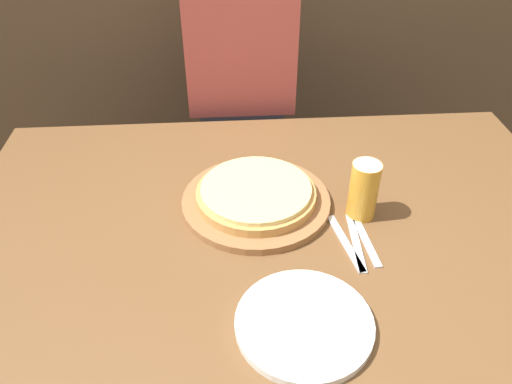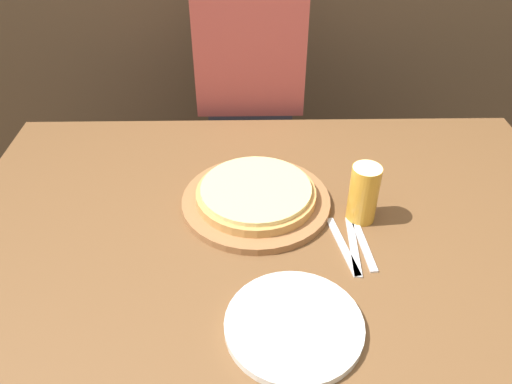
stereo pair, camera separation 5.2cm
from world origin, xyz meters
name	(u,v)px [view 1 (the left image)]	position (x,y,z in m)	size (l,w,h in m)	color
ground_plane	(270,383)	(0.00, 0.00, 0.00)	(12.00, 12.00, 0.00)	#473828
dining_table	(272,314)	(0.00, 0.00, 0.36)	(1.58, 1.03, 0.71)	brown
pizza_on_board	(256,197)	(-0.04, 0.07, 0.74)	(0.38, 0.38, 0.06)	#99663D
beer_glass	(364,188)	(0.22, 0.01, 0.80)	(0.07, 0.07, 0.15)	gold
dinner_plate	(304,323)	(0.02, -0.32, 0.72)	(0.27, 0.27, 0.02)	silver
fork	(345,243)	(0.16, -0.09, 0.72)	(0.05, 0.20, 0.00)	silver
dinner_knife	(356,242)	(0.18, -0.09, 0.72)	(0.03, 0.20, 0.00)	silver
spoon	(366,242)	(0.21, -0.09, 0.72)	(0.03, 0.17, 0.00)	silver
diner_person	(242,119)	(-0.05, 0.68, 0.63)	(0.36, 0.20, 1.29)	#33333D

